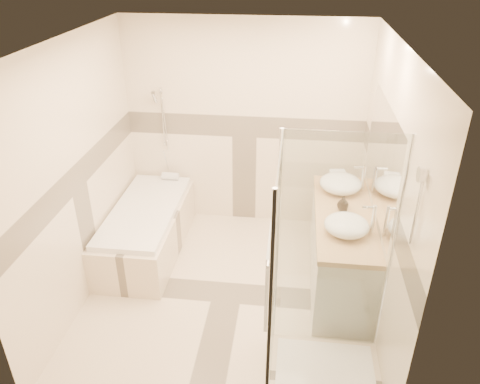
# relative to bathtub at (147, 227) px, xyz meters

# --- Properties ---
(room) EXTENTS (2.82, 3.02, 2.52)m
(room) POSITION_rel_bathtub_xyz_m (1.08, -0.64, 0.95)
(room) COLOR beige
(room) RESTS_ON ground
(bathtub) EXTENTS (0.75, 1.70, 0.56)m
(bathtub) POSITION_rel_bathtub_xyz_m (0.00, 0.00, 0.00)
(bathtub) COLOR beige
(bathtub) RESTS_ON ground
(vanity) EXTENTS (0.58, 1.62, 0.85)m
(vanity) POSITION_rel_bathtub_xyz_m (2.15, -0.35, 0.12)
(vanity) COLOR silver
(vanity) RESTS_ON ground
(shower_enclosure) EXTENTS (0.96, 0.93, 2.04)m
(shower_enclosure) POSITION_rel_bathtub_xyz_m (1.86, -1.62, 0.20)
(shower_enclosure) COLOR beige
(shower_enclosure) RESTS_ON ground
(vessel_sink_near) EXTENTS (0.44, 0.44, 0.18)m
(vessel_sink_near) POSITION_rel_bathtub_xyz_m (2.13, 0.12, 0.63)
(vessel_sink_near) COLOR white
(vessel_sink_near) RESTS_ON vanity
(vessel_sink_far) EXTENTS (0.41, 0.41, 0.16)m
(vessel_sink_far) POSITION_rel_bathtub_xyz_m (2.13, -0.69, 0.62)
(vessel_sink_far) COLOR white
(vessel_sink_far) RESTS_ON vanity
(faucet_near) EXTENTS (0.13, 0.03, 0.31)m
(faucet_near) POSITION_rel_bathtub_xyz_m (2.34, 0.12, 0.72)
(faucet_near) COLOR silver
(faucet_near) RESTS_ON vanity
(faucet_far) EXTENTS (0.12, 0.03, 0.30)m
(faucet_far) POSITION_rel_bathtub_xyz_m (2.35, -0.69, 0.72)
(faucet_far) COLOR silver
(faucet_far) RESTS_ON vanity
(amenity_bottle_a) EXTENTS (0.08, 0.08, 0.16)m
(amenity_bottle_a) POSITION_rel_bathtub_xyz_m (2.13, -0.32, 0.62)
(amenity_bottle_a) COLOR black
(amenity_bottle_a) RESTS_ON vanity
(amenity_bottle_b) EXTENTS (0.14, 0.14, 0.15)m
(amenity_bottle_b) POSITION_rel_bathtub_xyz_m (2.13, -0.27, 0.62)
(amenity_bottle_b) COLOR black
(amenity_bottle_b) RESTS_ON vanity
(folded_towels) EXTENTS (0.21, 0.30, 0.09)m
(folded_towels) POSITION_rel_bathtub_xyz_m (2.13, 0.33, 0.59)
(folded_towels) COLOR silver
(folded_towels) RESTS_ON vanity
(rolled_towel) EXTENTS (0.20, 0.09, 0.09)m
(rolled_towel) POSITION_rel_bathtub_xyz_m (0.11, 0.72, 0.30)
(rolled_towel) COLOR silver
(rolled_towel) RESTS_ON bathtub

